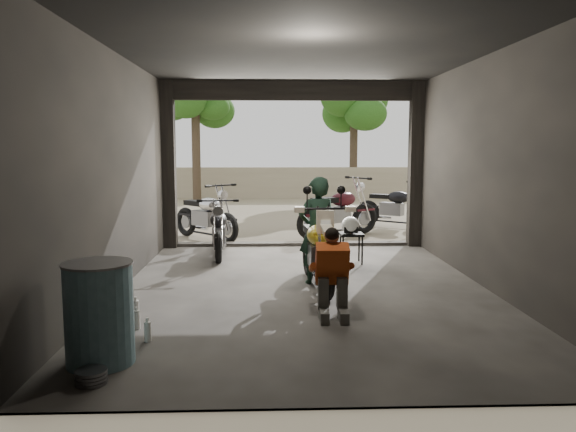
{
  "coord_description": "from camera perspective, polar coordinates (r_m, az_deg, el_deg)",
  "views": [
    {
      "loc": [
        -0.5,
        -7.46,
        1.94
      ],
      "look_at": [
        -0.2,
        0.6,
        0.96
      ],
      "focal_mm": 35.0,
      "sensor_mm": 36.0,
      "label": 1
    }
  ],
  "objects": [
    {
      "name": "ground",
      "position": [
        7.72,
        1.68,
        -7.62
      ],
      "size": [
        80.0,
        80.0,
        0.0
      ],
      "primitive_type": "plane",
      "color": "#7A6D56",
      "rests_on": "ground"
    },
    {
      "name": "garage",
      "position": [
        8.05,
        1.45,
        2.22
      ],
      "size": [
        7.0,
        7.13,
        3.2
      ],
      "color": "#2D2B28",
      "rests_on": "ground"
    },
    {
      "name": "boundary_wall",
      "position": [
        21.5,
        -0.78,
        3.38
      ],
      "size": [
        18.0,
        0.3,
        1.2
      ],
      "primitive_type": "cube",
      "color": "gray",
      "rests_on": "ground"
    },
    {
      "name": "tree_left",
      "position": [
        20.22,
        -9.44,
        12.67
      ],
      "size": [
        2.2,
        2.2,
        5.6
      ],
      "color": "#382B1E",
      "rests_on": "ground"
    },
    {
      "name": "tree_right",
      "position": [
        21.77,
        6.74,
        11.17
      ],
      "size": [
        2.2,
        2.2,
        5.0
      ],
      "color": "#382B1E",
      "rests_on": "ground"
    },
    {
      "name": "main_bike",
      "position": [
        7.79,
        2.99,
        -2.96
      ],
      "size": [
        0.89,
        1.86,
        1.21
      ],
      "primitive_type": null,
      "rotation": [
        0.0,
        0.0,
        0.08
      ],
      "color": "white",
      "rests_on": "ground"
    },
    {
      "name": "left_bike",
      "position": [
        10.09,
        -7.06,
        -1.11
      ],
      "size": [
        0.77,
        1.63,
        1.07
      ],
      "primitive_type": null,
      "rotation": [
        0.0,
        0.0,
        0.08
      ],
      "color": "black",
      "rests_on": "ground"
    },
    {
      "name": "outside_bike_a",
      "position": [
        11.96,
        -8.37,
        0.45
      ],
      "size": [
        1.76,
        1.79,
        1.2
      ],
      "primitive_type": null,
      "rotation": [
        0.0,
        0.0,
        0.77
      ],
      "color": "black",
      "rests_on": "ground"
    },
    {
      "name": "outside_bike_b",
      "position": [
        12.3,
        5.14,
        0.89
      ],
      "size": [
        2.05,
        1.69,
        1.3
      ],
      "primitive_type": null,
      "rotation": [
        0.0,
        0.0,
        2.13
      ],
      "color": "#481119",
      "rests_on": "ground"
    },
    {
      "name": "outside_bike_c",
      "position": [
        13.97,
        10.7,
        1.28
      ],
      "size": [
        1.82,
        1.63,
        1.18
      ],
      "primitive_type": null,
      "rotation": [
        0.0,
        0.0,
        0.92
      ],
      "color": "black",
      "rests_on": "ground"
    },
    {
      "name": "rider",
      "position": [
        7.98,
        2.98,
        -1.51
      ],
      "size": [
        0.64,
        0.52,
        1.54
      ],
      "primitive_type": "imported",
      "rotation": [
        0.0,
        0.0,
        3.44
      ],
      "color": "#172F24",
      "rests_on": "ground"
    },
    {
      "name": "mechanic",
      "position": [
        6.44,
        4.57,
        -6.06
      ],
      "size": [
        0.52,
        0.7,
        0.99
      ],
      "primitive_type": null,
      "rotation": [
        0.0,
        0.0,
        -0.03
      ],
      "color": "#CA501A",
      "rests_on": "ground"
    },
    {
      "name": "stool",
      "position": [
        9.42,
        6.45,
        -2.18
      ],
      "size": [
        0.38,
        0.38,
        0.53
      ],
      "rotation": [
        0.0,
        0.0,
        0.1
      ],
      "color": "black",
      "rests_on": "ground"
    },
    {
      "name": "helmet",
      "position": [
        9.33,
        6.34,
        -0.92
      ],
      "size": [
        0.35,
        0.36,
        0.28
      ],
      "primitive_type": "ellipsoid",
      "rotation": [
        0.0,
        0.0,
        0.17
      ],
      "color": "white",
      "rests_on": "stool"
    },
    {
      "name": "oil_drum",
      "position": [
        5.33,
        -18.63,
        -9.5
      ],
      "size": [
        0.72,
        0.72,
        0.93
      ],
      "primitive_type": "cylinder",
      "rotation": [
        0.0,
        0.0,
        0.22
      ],
      "color": "slate",
      "rests_on": "ground"
    },
    {
      "name": "sign_post",
      "position": [
        12.46,
        17.98,
        4.54
      ],
      "size": [
        0.74,
        0.08,
        2.23
      ],
      "rotation": [
        0.0,
        0.0,
        -0.34
      ],
      "color": "black",
      "rests_on": "ground"
    }
  ]
}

